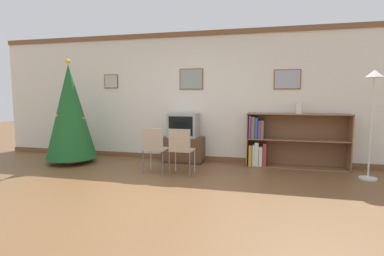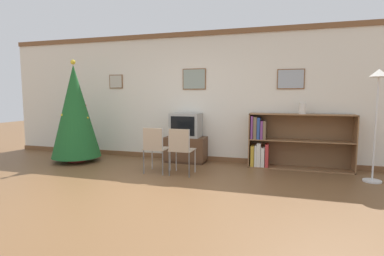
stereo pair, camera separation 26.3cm
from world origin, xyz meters
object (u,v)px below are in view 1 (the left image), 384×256
object	(u,v)px
tv_console	(183,149)
bookshelf	(279,141)
christmas_tree	(70,112)
standing_lamp	(373,96)
folding_chair_left	(155,147)
vase	(299,108)
television	(183,125)
folding_chair_right	(181,149)

from	to	relation	value
tv_console	bookshelf	bearing A→B (deg)	1.85
christmas_tree	standing_lamp	bearing A→B (deg)	0.83
folding_chair_left	vase	xyz separation A→B (m)	(2.49, 1.05, 0.68)
television	bookshelf	size ratio (longest dim) A/B	0.32
tv_console	standing_lamp	xyz separation A→B (m)	(3.32, -0.51, 1.11)
television	vase	xyz separation A→B (m)	(2.25, 0.02, 0.37)
folding_chair_left	bookshelf	bearing A→B (deg)	26.93
christmas_tree	television	distance (m)	2.32
television	bookshelf	world-z (taller)	bookshelf
folding_chair_left	standing_lamp	distance (m)	3.70
television	folding_chair_right	distance (m)	1.10
television	standing_lamp	xyz separation A→B (m)	(3.32, -0.51, 0.60)
tv_console	bookshelf	world-z (taller)	bookshelf
folding_chair_right	vase	size ratio (longest dim) A/B	3.87
tv_console	christmas_tree	bearing A→B (deg)	-165.12
bookshelf	standing_lamp	size ratio (longest dim) A/B	1.05
folding_chair_right	vase	bearing A→B (deg)	27.52
television	folding_chair_left	bearing A→B (deg)	-103.15
vase	standing_lamp	bearing A→B (deg)	-26.52
tv_console	television	distance (m)	0.51
folding_chair_left	vase	bearing A→B (deg)	22.81
television	bookshelf	xyz separation A→B (m)	(1.91, 0.06, -0.27)
tv_console	standing_lamp	distance (m)	3.53
folding_chair_right	vase	distance (m)	2.37
television	folding_chair_left	world-z (taller)	television
folding_chair_left	standing_lamp	xyz separation A→B (m)	(3.56, 0.52, 0.90)
vase	folding_chair_left	bearing A→B (deg)	-157.19
folding_chair_left	folding_chair_right	size ratio (longest dim) A/B	1.00
tv_console	folding_chair_left	xyz separation A→B (m)	(-0.24, -1.03, 0.21)
tv_console	television	world-z (taller)	television
bookshelf	folding_chair_left	bearing A→B (deg)	-153.07
folding_chair_right	vase	world-z (taller)	vase
tv_console	folding_chair_right	distance (m)	1.08
christmas_tree	folding_chair_left	distance (m)	2.12
folding_chair_left	tv_console	bearing A→B (deg)	76.88
christmas_tree	standing_lamp	size ratio (longest dim) A/B	1.18
tv_console	folding_chair_left	size ratio (longest dim) A/B	1.02
bookshelf	vase	xyz separation A→B (m)	(0.34, -0.04, 0.64)
folding_chair_left	vase	world-z (taller)	vase
television	tv_console	bearing A→B (deg)	90.00
tv_console	vase	world-z (taller)	vase
folding_chair_left	bookshelf	distance (m)	2.41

